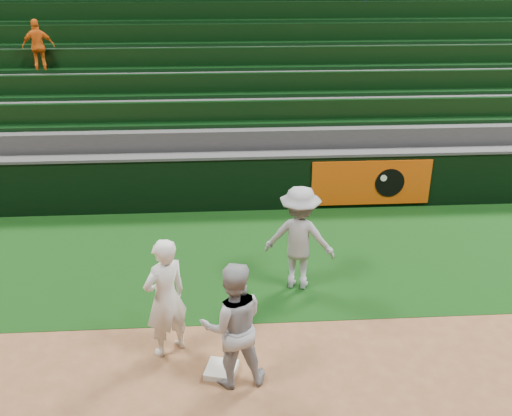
{
  "coord_description": "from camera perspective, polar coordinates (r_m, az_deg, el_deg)",
  "views": [
    {
      "loc": [
        -0.22,
        -6.25,
        5.17
      ],
      "look_at": [
        0.33,
        2.3,
        1.3
      ],
      "focal_mm": 40.0,
      "sensor_mm": 36.0,
      "label": 1
    }
  ],
  "objects": [
    {
      "name": "baserunner",
      "position": [
        7.34,
        -2.32,
        -11.61
      ],
      "size": [
        0.91,
        0.75,
        1.74
      ],
      "primitive_type": "imported",
      "rotation": [
        0.0,
        0.0,
        3.25
      ],
      "color": "#A9ACB4",
      "rests_on": "ground"
    },
    {
      "name": "first_base",
      "position": [
        7.96,
        -3.48,
        -15.86
      ],
      "size": [
        0.49,
        0.49,
        0.09
      ],
      "primitive_type": "cube",
      "rotation": [
        0.0,
        0.0,
        -0.26
      ],
      "color": "white",
      "rests_on": "ground"
    },
    {
      "name": "field_wall",
      "position": [
        12.32,
        -2.27,
        2.68
      ],
      "size": [
        36.0,
        0.45,
        1.25
      ],
      "color": "black",
      "rests_on": "ground"
    },
    {
      "name": "base_coach",
      "position": [
        9.32,
        4.36,
        -3.02
      ],
      "size": [
        1.29,
        0.96,
        1.79
      ],
      "primitive_type": "imported",
      "rotation": [
        0.0,
        0.0,
        2.86
      ],
      "color": "#9DA0AA",
      "rests_on": "foul_grass"
    },
    {
      "name": "ground",
      "position": [
        8.12,
        -1.32,
        -15.28
      ],
      "size": [
        70.0,
        70.0,
        0.0
      ],
      "primitive_type": "plane",
      "color": "brown",
      "rests_on": "ground"
    },
    {
      "name": "foul_grass",
      "position": [
        10.6,
        -2.02,
        -4.88
      ],
      "size": [
        36.0,
        4.2,
        0.01
      ],
      "primitive_type": "cube",
      "color": "black",
      "rests_on": "ground"
    },
    {
      "name": "first_baseman",
      "position": [
        7.91,
        -9.04,
        -8.86
      ],
      "size": [
        0.77,
        0.73,
        1.77
      ],
      "primitive_type": "imported",
      "rotation": [
        0.0,
        0.0,
        3.79
      ],
      "color": "white",
      "rests_on": "ground"
    },
    {
      "name": "stadium_seating",
      "position": [
        15.62,
        -2.83,
        11.45
      ],
      "size": [
        36.0,
        5.95,
        5.16
      ],
      "color": "#333335",
      "rests_on": "ground"
    }
  ]
}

